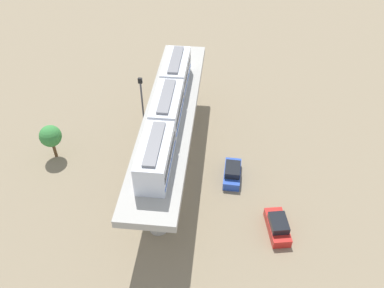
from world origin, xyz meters
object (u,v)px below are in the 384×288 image
Objects in this scene: parked_car_blue at (232,173)px; signal_post at (143,112)px; train at (167,109)px; tree_near_viaduct at (50,136)px; parked_car_red at (278,226)px.

parked_car_blue is 12.12m from signal_post.
signal_post is at bearing -47.18° from train.
train is 4.68× the size of tree_near_viaduct.
signal_post reaches higher than parked_car_red.
signal_post reaches higher than tree_near_viaduct.
train is 15.86m from parked_car_red.
parked_car_red is 0.45× the size of signal_post.
tree_near_viaduct is (13.79, -1.09, -5.72)m from train.
signal_post is (10.44, -3.98, 4.71)m from parked_car_blue.
parked_car_red is at bearing 148.60° from train.
parked_car_blue is 0.97× the size of tree_near_viaduct.
train is at bearing 132.82° from signal_post.
parked_car_blue is 21.00m from tree_near_viaduct.
train reaches higher than signal_post.
train is 10.70m from parked_car_blue.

